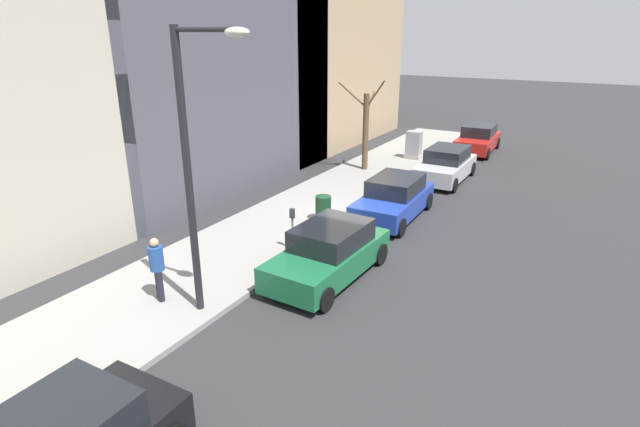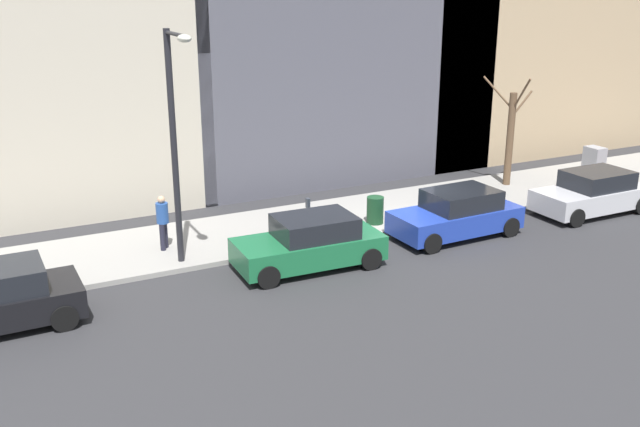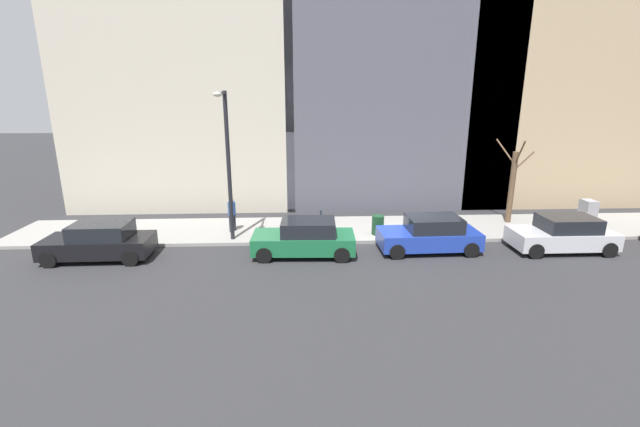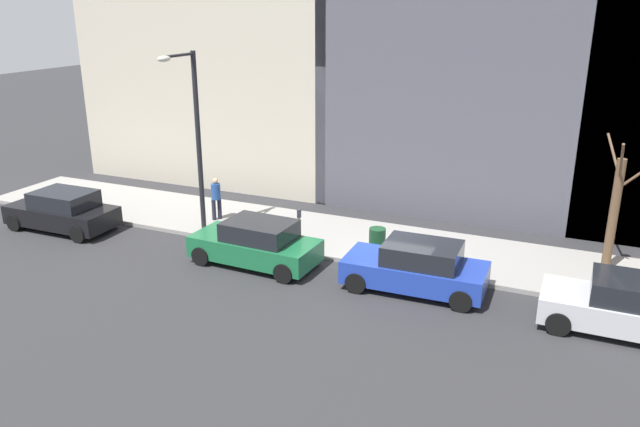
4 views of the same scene
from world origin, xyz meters
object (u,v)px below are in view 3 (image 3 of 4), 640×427
object	(u,v)px
parked_car_silver	(563,234)
pedestrian_near_meter	(232,212)
streetlamp	(227,155)
office_tower_left	(529,80)
parked_car_blue	(430,235)
parked_car_green	(305,238)
trash_bin	(378,225)
parking_meter	(321,221)
bare_tree	(512,185)
office_block_center	(384,61)
utility_box	(587,215)
office_tower_right	(196,50)
parked_car_black	(99,242)

from	to	relation	value
parked_car_silver	pedestrian_near_meter	size ratio (longest dim) A/B	2.53
streetlamp	office_tower_left	bearing A→B (deg)	-58.26
parked_car_blue	office_tower_left	distance (m)	17.93
pedestrian_near_meter	office_tower_left	distance (m)	22.61
parked_car_blue	parked_car_green	distance (m)	5.33
trash_bin	pedestrian_near_meter	xyz separation A→B (m)	(0.82, 6.87, 0.49)
parking_meter	bare_tree	bearing A→B (deg)	-77.54
parked_car_green	trash_bin	world-z (taller)	parked_car_green
pedestrian_near_meter	office_block_center	world-z (taller)	office_block_center
parked_car_green	parking_meter	bearing A→B (deg)	-21.79
parked_car_green	trash_bin	distance (m)	4.06
utility_box	bare_tree	bearing A→B (deg)	68.06
bare_tree	trash_bin	xyz separation A→B (m)	(-1.71, 7.08, -1.51)
parked_car_silver	office_tower_right	distance (m)	23.77
parked_car_green	pedestrian_near_meter	bearing A→B (deg)	51.46
parked_car_silver	office_tower_left	bearing A→B (deg)	-19.35
utility_box	bare_tree	xyz separation A→B (m)	(1.31, 3.25, 1.26)
parked_car_blue	streetlamp	distance (m)	9.28
parking_meter	trash_bin	world-z (taller)	parking_meter
parking_meter	trash_bin	xyz separation A→B (m)	(0.45, -2.69, -0.38)
parked_car_black	office_tower_right	xyz separation A→B (m)	(13.16, -1.51, 8.57)
parked_car_black	utility_box	world-z (taller)	utility_box
parking_meter	utility_box	xyz separation A→B (m)	(0.85, -13.02, -0.13)
parked_car_black	utility_box	size ratio (longest dim) A/B	2.95
pedestrian_near_meter	office_block_center	distance (m)	15.56
parked_car_blue	utility_box	world-z (taller)	utility_box
streetlamp	parked_car_blue	bearing A→B (deg)	-98.55
bare_tree	parking_meter	bearing A→B (deg)	102.46
parked_car_black	office_block_center	world-z (taller)	office_block_center
parked_car_green	office_tower_right	distance (m)	17.10
utility_box	trash_bin	world-z (taller)	utility_box
office_tower_right	parked_car_blue	bearing A→B (deg)	-136.67
office_block_center	bare_tree	bearing A→B (deg)	-151.91
parked_car_blue	office_tower_right	size ratio (longest dim) A/B	0.23
parked_car_blue	parked_car_black	size ratio (longest dim) A/B	1.01
parked_car_silver	parked_car_blue	world-z (taller)	same
parked_car_silver	streetlamp	distance (m)	14.74
parked_car_blue	office_tower_left	size ratio (longest dim) A/B	0.28
bare_tree	office_block_center	world-z (taller)	office_block_center
parked_car_blue	office_block_center	world-z (taller)	office_block_center
parked_car_blue	parking_meter	distance (m)	4.80
bare_tree	streetlamp	bearing A→B (deg)	99.58
parked_car_green	utility_box	bearing A→B (deg)	-77.31
parking_meter	parked_car_silver	bearing A→B (deg)	-99.36
parked_car_silver	office_tower_left	xyz separation A→B (m)	(13.24, -4.64, 6.75)
parked_car_black	streetlamp	distance (m)	6.25
utility_box	office_block_center	distance (m)	15.55
parked_car_green	utility_box	world-z (taller)	utility_box
utility_box	trash_bin	xyz separation A→B (m)	(-0.40, 10.33, -0.25)
parked_car_blue	office_block_center	size ratio (longest dim) A/B	0.25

